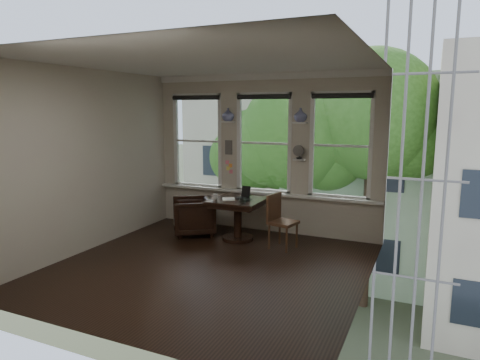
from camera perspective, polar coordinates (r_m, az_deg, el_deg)
The scene contains 25 objects.
ground at distance 6.57m, azimuth -4.06°, elevation -11.48°, with size 4.50×4.50×0.00m, color black.
ceiling at distance 6.17m, azimuth -4.40°, elevation 15.53°, with size 4.50×4.50×0.00m, color silver.
wall_back at distance 8.23m, azimuth 3.28°, elevation 3.53°, with size 4.50×4.50×0.00m, color beige.
wall_front at distance 4.38m, azimuth -18.42°, elevation -2.11°, with size 4.50×4.50×0.00m, color beige.
wall_left at distance 7.52m, azimuth -19.48°, elevation 2.47°, with size 4.50×4.50×0.00m, color beige.
wall_right at distance 5.50m, azimuth 16.87°, elevation 0.23°, with size 4.50×4.50×0.00m, color beige.
window_left at distance 8.83m, azimuth -5.56°, elevation 5.21°, with size 1.10×0.12×1.90m, color white, non-canonical shape.
window_center at distance 8.21m, azimuth 3.30°, elevation 4.92°, with size 1.10×0.12×1.90m, color white, non-canonical shape.
window_right at distance 7.81m, azimuth 13.31°, elevation 4.46°, with size 1.10×0.12×1.90m, color white, non-canonical shape.
shelf_left at distance 8.38m, azimuth -1.60°, elevation 7.77°, with size 0.26×0.16×0.03m, color white.
shelf_right at distance 7.86m, azimuth 8.04°, elevation 7.57°, with size 0.26×0.16×0.03m, color white.
intercom at distance 8.44m, azimuth -1.49°, elevation 4.38°, with size 0.14×0.06×0.28m, color #59544F.
sticky_notes at distance 8.48m, azimuth -1.47°, elevation 2.02°, with size 0.16×0.01×0.24m, color pink, non-canonical shape.
desk_fan at distance 7.88m, azimuth 7.90°, elevation 3.42°, with size 0.20×0.20×0.24m, color #59544F, non-canonical shape.
vase_left at distance 8.38m, azimuth -1.60°, elevation 8.72°, with size 0.24×0.24×0.25m, color white.
vase_right at distance 7.86m, azimuth 8.06°, elevation 8.59°, with size 0.24×0.24×0.25m, color white.
table at distance 7.74m, azimuth -0.30°, elevation -5.29°, with size 0.90×0.90×0.75m, color black, non-canonical shape.
armchair_left at distance 8.14m, azimuth -6.20°, elevation -4.81°, with size 0.75×0.77×0.70m, color black.
cushion_red at distance 8.11m, azimuth -6.22°, elevation -4.12°, with size 0.45×0.45×0.06m, color maroon.
side_chair_right at distance 7.28m, azimuth 5.78°, elevation -5.59°, with size 0.42×0.42×0.92m, color #402A17, non-canonical shape.
laptop at distance 7.57m, azimuth 0.11°, elevation -2.59°, with size 0.37×0.24×0.03m, color black.
mug at distance 7.66m, azimuth -3.35°, elevation -2.23°, with size 0.10×0.10×0.09m, color white.
drinking_glass at distance 7.29m, azimuth 0.35°, elevation -2.79°, with size 0.12×0.12×0.10m, color white.
tablet at distance 7.73m, azimuth 0.79°, elevation -1.62°, with size 0.16×0.02×0.22m, color black.
papers at distance 7.67m, azimuth -1.51°, elevation -2.55°, with size 0.22×0.30×0.00m, color silver.
Camera 1 is at (2.93, -5.39, 2.34)m, focal length 32.00 mm.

